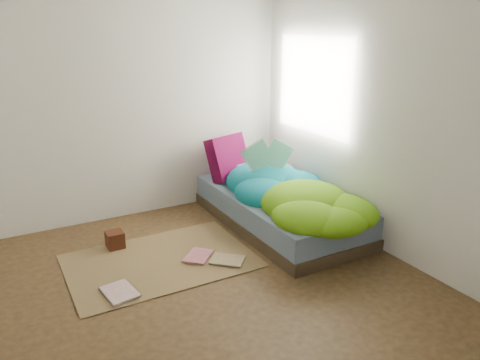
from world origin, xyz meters
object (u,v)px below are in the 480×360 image
open_book (268,146)px  wooden_box (115,240)px  floor_book_a (106,297)px  floor_book_b (188,255)px  pillow_magenta (228,157)px  bed (279,209)px

open_book → wooden_box: size_ratio=2.92×
floor_book_a → floor_book_b: 0.88m
wooden_box → pillow_magenta: bearing=17.4°
wooden_box → floor_book_a: wooden_box is taller
bed → floor_book_a: bearing=-164.3°
wooden_box → floor_book_a: (-0.30, -0.83, -0.07)m
wooden_box → floor_book_a: bearing=-109.6°
wooden_box → floor_book_b: 0.72m
bed → floor_book_b: bed is taller
bed → pillow_magenta: bearing=106.2°
open_book → pillow_magenta: bearing=119.7°
bed → floor_book_a: (-1.95, -0.55, -0.14)m
pillow_magenta → floor_book_b: 1.43m
open_book → floor_book_a: (-1.90, -0.70, -0.79)m
floor_book_a → floor_book_b: floor_book_b is taller
wooden_box → floor_book_b: size_ratio=0.55×
wooden_box → bed: bearing=-9.7°
open_book → wooden_box: 1.77m
bed → floor_book_a: size_ratio=6.56×
pillow_magenta → wooden_box: bearing=177.7°
pillow_magenta → floor_book_b: pillow_magenta is taller
pillow_magenta → wooden_box: 1.58m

